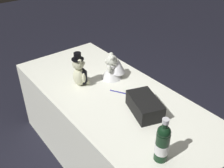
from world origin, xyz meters
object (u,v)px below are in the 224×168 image
(teddy_bear_groom, at_px, (80,72))
(signing_pen, at_px, (117,92))
(teddy_bear_bride, at_px, (113,68))
(gift_case_black, at_px, (145,106))
(champagne_bottle, at_px, (162,143))

(teddy_bear_groom, xyz_separation_m, signing_pen, (-0.29, -0.17, -0.12))
(teddy_bear_bride, bearing_deg, teddy_bear_groom, 74.63)
(teddy_bear_groom, bearing_deg, signing_pen, -148.62)
(teddy_bear_bride, distance_m, signing_pen, 0.25)
(teddy_bear_groom, height_order, signing_pen, teddy_bear_groom)
(teddy_bear_groom, relative_size, signing_pen, 2.30)
(teddy_bear_bride, relative_size, gift_case_black, 0.71)
(champagne_bottle, distance_m, gift_case_black, 0.44)
(teddy_bear_groom, relative_size, teddy_bear_bride, 1.24)
(champagne_bottle, bearing_deg, signing_pen, -18.54)
(champagne_bottle, relative_size, gift_case_black, 0.90)
(signing_pen, height_order, gift_case_black, gift_case_black)
(gift_case_black, bearing_deg, signing_pen, -0.87)
(teddy_bear_groom, distance_m, teddy_bear_bride, 0.31)
(teddy_bear_groom, bearing_deg, teddy_bear_bride, -105.37)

